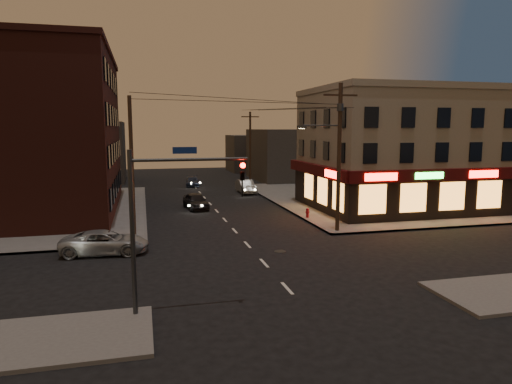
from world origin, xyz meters
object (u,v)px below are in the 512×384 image
object	(u,v)px
sedan_mid	(246,186)
fire_hydrant	(307,212)
suv_cross	(105,242)
sedan_near	(196,201)
sedan_far	(193,182)

from	to	relation	value
sedan_mid	fire_hydrant	bearing A→B (deg)	-85.72
suv_cross	fire_hydrant	size ratio (longest dim) A/B	6.40
sedan_near	sedan_mid	distance (m)	10.99
suv_cross	sedan_near	size ratio (longest dim) A/B	1.16
sedan_far	suv_cross	bearing A→B (deg)	-100.49
fire_hydrant	sedan_far	bearing A→B (deg)	105.89
suv_cross	sedan_near	distance (m)	15.06
suv_cross	sedan_mid	xyz separation A→B (m)	(13.34, 22.26, 0.06)
sedan_near	sedan_mid	world-z (taller)	sedan_mid
suv_cross	sedan_mid	size ratio (longest dim) A/B	1.09
suv_cross	sedan_mid	world-z (taller)	sedan_mid
fire_hydrant	suv_cross	bearing A→B (deg)	-155.93
sedan_near	fire_hydrant	distance (m)	10.57
sedan_near	sedan_far	xyz separation A→B (m)	(1.47, 16.29, -0.13)
sedan_near	fire_hydrant	size ratio (longest dim) A/B	5.51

